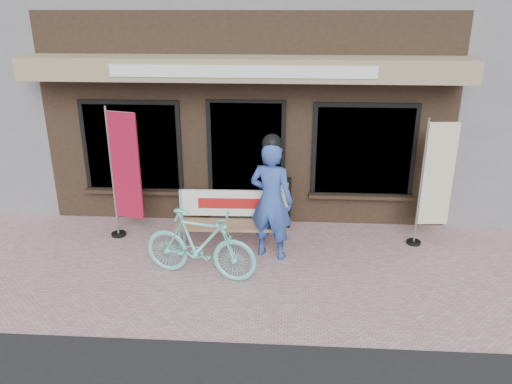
# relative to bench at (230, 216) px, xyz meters

# --- Properties ---
(ground) EXTENTS (70.00, 70.00, 0.00)m
(ground) POSITION_rel_bench_xyz_m (0.17, -0.93, -0.55)
(ground) COLOR #C6979A
(ground) RESTS_ON ground
(storefront) EXTENTS (7.00, 6.77, 6.00)m
(storefront) POSITION_rel_bench_xyz_m (0.17, 4.04, 2.44)
(storefront) COLOR black
(storefront) RESTS_ON ground
(bench) EXTENTS (1.75, 0.50, 0.94)m
(bench) POSITION_rel_bench_xyz_m (0.00, 0.00, 0.00)
(bench) COLOR #6BD1C8
(bench) RESTS_ON ground
(person) EXTENTS (0.77, 0.63, 1.95)m
(person) POSITION_rel_bench_xyz_m (0.65, -0.24, 0.41)
(person) COLOR #2F50A4
(person) RESTS_ON ground
(bicycle) EXTENTS (1.75, 0.85, 1.01)m
(bicycle) POSITION_rel_bench_xyz_m (-0.33, -0.93, -0.04)
(bicycle) COLOR #6BD1C8
(bicycle) RESTS_ON ground
(nobori_red) EXTENTS (0.66, 0.30, 2.22)m
(nobori_red) POSITION_rel_bench_xyz_m (-1.74, 0.25, 0.59)
(nobori_red) COLOR gray
(nobori_red) RESTS_ON ground
(nobori_cream) EXTENTS (0.62, 0.25, 2.10)m
(nobori_cream) POSITION_rel_bench_xyz_m (3.19, 0.34, 0.53)
(nobori_cream) COLOR gray
(nobori_cream) RESTS_ON ground
(menu_stand) EXTENTS (0.46, 0.18, 0.91)m
(menu_stand) POSITION_rel_bench_xyz_m (0.72, 0.87, -0.08)
(menu_stand) COLOR black
(menu_stand) RESTS_ON ground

